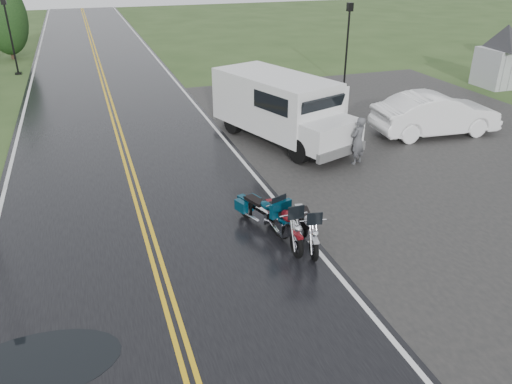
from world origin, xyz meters
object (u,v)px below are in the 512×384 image
visitor_center (506,40)px  person_at_van (358,142)px  motorcycle_silver (314,240)px  van_white (300,129)px  motorcycle_red (297,236)px  lamp_post_far_right (347,46)px  sedan_white (436,115)px  motorcycle_teal (282,220)px  lamp_post_far_left (11,36)px

visitor_center → person_at_van: visitor_center is taller
motorcycle_silver → van_white: van_white is taller
visitor_center → motorcycle_silver: (-16.48, -12.08, -1.80)m
motorcycle_red → lamp_post_far_right: bearing=58.4°
sedan_white → van_white: bearing=103.8°
visitor_center → motorcycle_teal: (-16.84, -10.93, -1.81)m
motorcycle_teal → person_at_van: bearing=21.7°
visitor_center → lamp_post_far_left: (-24.62, 11.51, -0.23)m
sedan_white → lamp_post_far_left: lamp_post_far_left is taller
visitor_center → van_white: visitor_center is taller
motorcycle_red → motorcycle_silver: (0.34, -0.25, -0.05)m
motorcycle_silver → lamp_post_far_left: 25.01m
motorcycle_red → lamp_post_far_left: 24.66m
motorcycle_red → van_white: size_ratio=0.34×
visitor_center → van_white: (-14.39, -6.43, -1.14)m
motorcycle_silver → person_at_van: person_at_van is taller
person_at_van → lamp_post_far_right: 10.77m
motorcycle_silver → van_white: bearing=80.6°
visitor_center → motorcycle_silver: size_ratio=7.92×
motorcycle_silver → lamp_post_far_right: size_ratio=0.47×
motorcycle_silver → sedan_white: size_ratio=0.41×
van_white → sedan_white: size_ratio=1.30×
motorcycle_red → visitor_center: bearing=35.5°
visitor_center → lamp_post_far_right: 8.28m
lamp_post_far_right → lamp_post_far_left: bearing=151.7°
van_white → lamp_post_far_right: (6.50, 8.92, 0.90)m
visitor_center → motorcycle_red: bearing=-144.9°
motorcycle_red → lamp_post_far_right: size_ratio=0.51×
lamp_post_far_right → motorcycle_teal: bearing=-123.7°
motorcycle_teal → sedan_white: (8.70, 5.50, 0.23)m
lamp_post_far_left → sedan_white: bearing=-45.8°
van_white → sedan_white: (6.24, 1.00, -0.45)m
lamp_post_far_left → lamp_post_far_right: size_ratio=1.01×
motorcycle_teal → lamp_post_far_right: (8.96, 13.42, 1.57)m
motorcycle_red → motorcycle_silver: size_ratio=1.08×
visitor_center → person_at_van: bearing=-150.4°
lamp_post_far_right → van_white: bearing=-126.1°
motorcycle_silver → lamp_post_far_right: (8.59, 14.57, 1.56)m
motorcycle_red → person_at_van: (4.27, 4.71, 0.17)m
visitor_center → sedan_white: 9.91m
motorcycle_teal → van_white: 5.17m
motorcycle_red → van_white: 5.95m
motorcycle_teal → lamp_post_far_right: 16.21m
motorcycle_teal → lamp_post_far_left: lamp_post_far_left is taller
motorcycle_red → van_white: bearing=66.1°
van_white → lamp_post_far_left: size_ratio=1.48×
van_white → lamp_post_far_left: 20.68m
person_at_van → sedan_white: bearing=173.4°
person_at_van → lamp_post_far_right: bearing=-143.4°
visitor_center → motorcycle_red: visitor_center is taller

